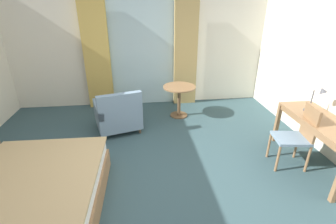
# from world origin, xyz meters

# --- Properties ---
(ground) EXTENTS (6.46, 6.45, 0.10)m
(ground) POSITION_xyz_m (0.00, 0.00, -0.05)
(ground) COLOR #334C51
(wall_back) EXTENTS (6.06, 0.12, 2.70)m
(wall_back) POSITION_xyz_m (0.00, 2.97, 1.35)
(wall_back) COLOR silver
(wall_back) RESTS_ON ground
(balcony_glass_door) EXTENTS (1.56, 0.02, 2.38)m
(balcony_glass_door) POSITION_xyz_m (0.03, 2.89, 1.19)
(balcony_glass_door) COLOR silver
(balcony_glass_door) RESTS_ON ground
(curtain_panel_left) EXTENTS (0.57, 0.10, 2.41)m
(curtain_panel_left) POSITION_xyz_m (-0.97, 2.79, 1.21)
(curtain_panel_left) COLOR tan
(curtain_panel_left) RESTS_ON ground
(curtain_panel_right) EXTENTS (0.53, 0.10, 2.41)m
(curtain_panel_right) POSITION_xyz_m (1.03, 2.79, 1.21)
(curtain_panel_right) COLOR tan
(curtain_panel_right) RESTS_ON ground
(writing_desk) EXTENTS (0.62, 1.56, 0.75)m
(writing_desk) POSITION_xyz_m (2.57, 0.02, 0.66)
(writing_desk) COLOR olive
(writing_desk) RESTS_ON ground
(desk_chair) EXTENTS (0.53, 0.47, 0.97)m
(desk_chair) POSITION_xyz_m (2.23, 0.08, 0.53)
(desk_chair) COLOR gray
(desk_chair) RESTS_ON ground
(desk_lamp) EXTENTS (0.22, 0.23, 0.44)m
(desk_lamp) POSITION_xyz_m (2.60, 0.34, 1.00)
(desk_lamp) COLOR #4C4C51
(desk_lamp) RESTS_ON writing_desk
(armchair_by_window) EXTENTS (0.98, 0.97, 0.85)m
(armchair_by_window) POSITION_xyz_m (-0.50, 1.52, 0.33)
(armchair_by_window) COLOR gray
(armchair_by_window) RESTS_ON ground
(round_cafe_table) EXTENTS (0.69, 0.69, 0.68)m
(round_cafe_table) POSITION_xyz_m (0.77, 2.03, 0.51)
(round_cafe_table) COLOR olive
(round_cafe_table) RESTS_ON ground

